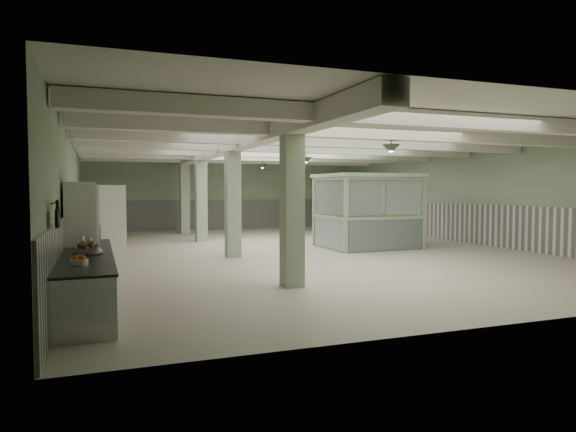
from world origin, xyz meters
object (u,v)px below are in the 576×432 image
object	(u,v)px
guard_booth	(367,198)
filing_cabinet	(403,229)
prep_counter	(86,278)
walkin_cooler	(83,233)

from	to	relation	value
guard_booth	filing_cabinet	bearing A→B (deg)	15.29
prep_counter	walkin_cooler	distance (m)	2.33
guard_booth	filing_cabinet	size ratio (longest dim) A/B	2.87
prep_counter	filing_cabinet	xyz separation A→B (m)	(10.94, 6.59, 0.10)
prep_counter	filing_cabinet	bearing A→B (deg)	31.06
prep_counter	walkin_cooler	size ratio (longest dim) A/B	2.19
prep_counter	guard_booth	size ratio (longest dim) A/B	1.63
walkin_cooler	guard_booth	distance (m)	9.99
walkin_cooler	guard_booth	world-z (taller)	guard_booth
walkin_cooler	guard_booth	size ratio (longest dim) A/B	0.74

